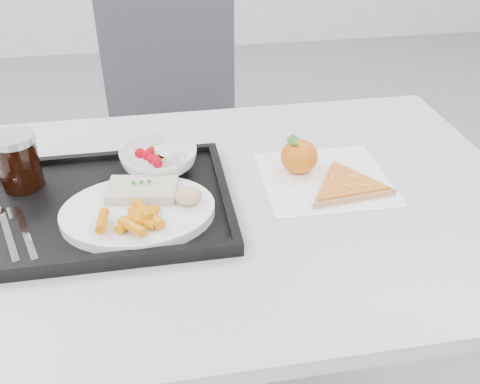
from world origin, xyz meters
The scene contains 14 objects.
table centered at (0.00, 0.30, 0.68)m, with size 1.20×0.80×0.75m.
chair centered at (-0.04, 1.02, 0.54)m, with size 0.45×0.45×0.93m.
tray centered at (-0.20, 0.30, 0.76)m, with size 0.45×0.35×0.03m.
dinner_plate centered at (-0.14, 0.25, 0.77)m, with size 0.27×0.27×0.02m.
fish_fillet centered at (-0.13, 0.29, 0.79)m, with size 0.13×0.10×0.02m.
bread_roll centered at (-0.05, 0.24, 0.80)m, with size 0.06×0.05×0.03m.
salad_bowl centered at (-0.10, 0.40, 0.79)m, with size 0.15×0.15×0.05m.
cola_glass centered at (-0.36, 0.38, 0.82)m, with size 0.08×0.08×0.11m.
cutlery centered at (-0.36, 0.25, 0.77)m, with size 0.11×0.17×0.01m.
napkin centered at (0.23, 0.33, 0.75)m, with size 0.25×0.24×0.00m.
tangerine centered at (0.18, 0.37, 0.79)m, with size 0.10×0.10×0.07m.
pizza_slice centered at (0.26, 0.28, 0.76)m, with size 0.28×0.28×0.02m.
carrot_pile centered at (-0.14, 0.20, 0.80)m, with size 0.11×0.09×0.03m.
salad_contents centered at (-0.09, 0.40, 0.80)m, with size 0.09×0.08×0.03m.
Camera 1 is at (-0.10, -0.54, 1.32)m, focal length 40.00 mm.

